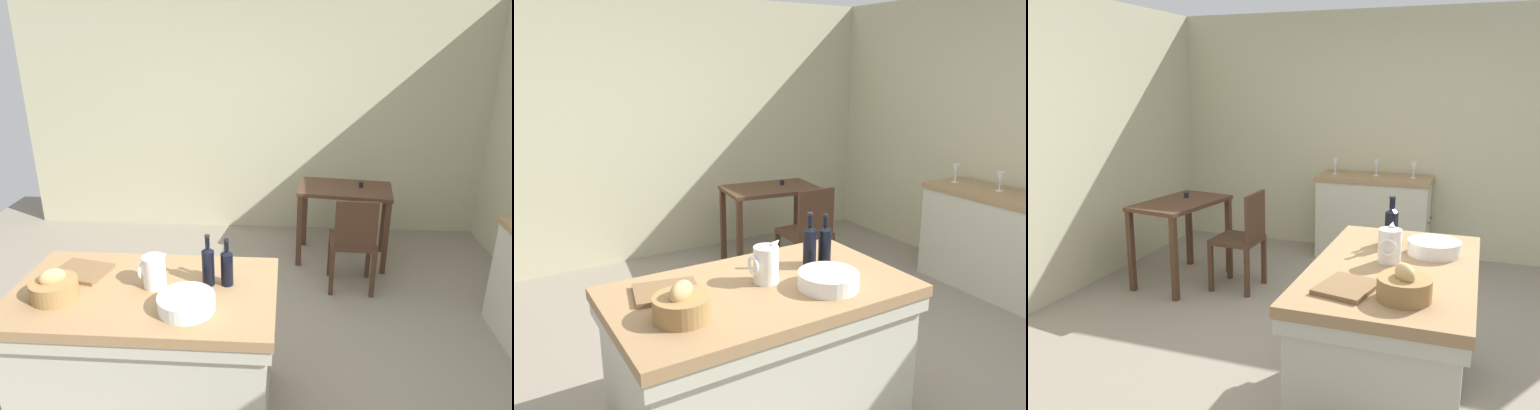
{
  "view_description": "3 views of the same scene",
  "coord_description": "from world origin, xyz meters",
  "views": [
    {
      "loc": [
        0.35,
        -2.69,
        2.26
      ],
      "look_at": [
        0.13,
        0.54,
        1.03
      ],
      "focal_mm": 32.9,
      "sensor_mm": 36.0,
      "label": 1
    },
    {
      "loc": [
        -1.65,
        -2.5,
        1.93
      ],
      "look_at": [
        0.1,
        0.38,
        1.03
      ],
      "focal_mm": 36.53,
      "sensor_mm": 36.0,
      "label": 2
    },
    {
      "loc": [
        -3.31,
        -0.82,
        1.85
      ],
      "look_at": [
        0.21,
        0.47,
        1.0
      ],
      "focal_mm": 37.97,
      "sensor_mm": 36.0,
      "label": 3
    }
  ],
  "objects": [
    {
      "name": "ground_plane",
      "position": [
        0.0,
        0.0,
        0.0
      ],
      "size": [
        6.76,
        6.76,
        0.0
      ],
      "primitive_type": "plane",
      "color": "gray"
    },
    {
      "name": "wall_back",
      "position": [
        0.0,
        2.6,
        1.3
      ],
      "size": [
        5.32,
        0.12,
        2.6
      ],
      "primitive_type": "cube",
      "color": "#B7B28E",
      "rests_on": "ground"
    },
    {
      "name": "island_table",
      "position": [
        -0.44,
        -0.42,
        0.47
      ],
      "size": [
        1.51,
        0.88,
        0.86
      ],
      "color": "#99754C",
      "rests_on": "ground"
    },
    {
      "name": "side_cabinet",
      "position": [
        2.26,
        0.21,
        0.45
      ],
      "size": [
        0.52,
        1.19,
        0.89
      ],
      "color": "#99754C",
      "rests_on": "ground"
    },
    {
      "name": "writing_desk",
      "position": [
        0.94,
        1.76,
        0.65
      ],
      "size": [
        0.97,
        0.68,
        0.83
      ],
      "color": "#472D1E",
      "rests_on": "ground"
    },
    {
      "name": "wooden_chair",
      "position": [
        0.96,
        1.14,
        0.49
      ],
      "size": [
        0.41,
        0.41,
        0.9
      ],
      "color": "#472D1E",
      "rests_on": "ground"
    },
    {
      "name": "pitcher",
      "position": [
        -0.39,
        -0.38,
        0.96
      ],
      "size": [
        0.17,
        0.13,
        0.23
      ],
      "color": "white",
      "rests_on": "island_table"
    },
    {
      "name": "wash_bowl",
      "position": [
        -0.16,
        -0.6,
        0.9
      ],
      "size": [
        0.31,
        0.31,
        0.08
      ],
      "primitive_type": "cylinder",
      "color": "white",
      "rests_on": "island_table"
    },
    {
      "name": "bread_basket",
      "position": [
        -0.91,
        -0.53,
        0.93
      ],
      "size": [
        0.26,
        0.26,
        0.18
      ],
      "color": "olive",
      "rests_on": "island_table"
    },
    {
      "name": "cutting_board",
      "position": [
        -0.88,
        -0.25,
        0.87
      ],
      "size": [
        0.35,
        0.31,
        0.02
      ],
      "primitive_type": "cube",
      "rotation": [
        0.0,
        0.0,
        -0.21
      ],
      "color": "brown",
      "rests_on": "island_table"
    },
    {
      "name": "wine_bottle_dark",
      "position": [
        0.02,
        -0.33,
        0.98
      ],
      "size": [
        0.07,
        0.07,
        0.29
      ],
      "color": "black",
      "rests_on": "island_table"
    },
    {
      "name": "wine_bottle_amber",
      "position": [
        -0.08,
        -0.33,
        0.99
      ],
      "size": [
        0.07,
        0.07,
        0.31
      ],
      "color": "black",
      "rests_on": "island_table"
    },
    {
      "name": "wine_glass_left",
      "position": [
        2.31,
        0.21,
        1.0
      ],
      "size": [
        0.07,
        0.07,
        0.17
      ],
      "color": "white",
      "rests_on": "side_cabinet"
    },
    {
      "name": "wine_glass_middle",
      "position": [
        2.26,
        0.64,
        1.0
      ],
      "size": [
        0.07,
        0.07,
        0.17
      ],
      "color": "white",
      "rests_on": "side_cabinet"
    }
  ]
}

